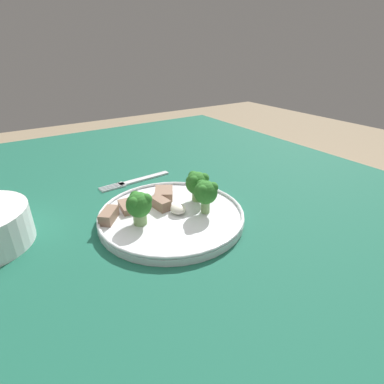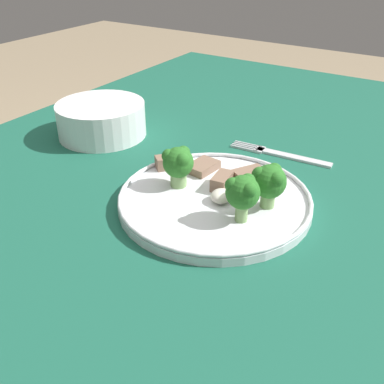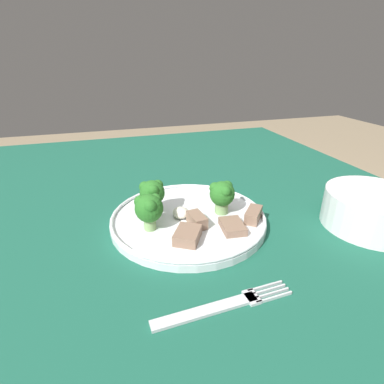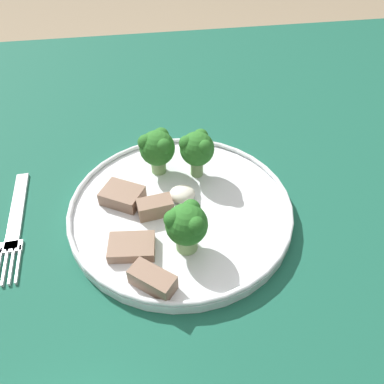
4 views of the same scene
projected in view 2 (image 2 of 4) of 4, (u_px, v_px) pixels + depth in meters
The scene contains 12 objects.
table at pixel (249, 245), 0.68m from camera, with size 1.36×1.08×0.72m.
dinner_plate at pixel (215, 200), 0.62m from camera, with size 0.27×0.27×0.02m.
fork at pixel (282, 155), 0.76m from camera, with size 0.03×0.18×0.00m.
cream_bowl at pixel (102, 120), 0.82m from camera, with size 0.16×0.16×0.06m.
broccoli_floret_near_rim_left at pixel (243, 192), 0.55m from camera, with size 0.04×0.04×0.06m.
broccoli_floret_center_left at pixel (178, 163), 0.63m from camera, with size 0.05×0.04×0.06m.
broccoli_floret_back_left at pixel (269, 181), 0.58m from camera, with size 0.05×0.05×0.06m.
meat_slice_front_slice at pixel (222, 181), 0.64m from camera, with size 0.04×0.03×0.02m.
meat_slice_middle_slice at pixel (203, 167), 0.69m from camera, with size 0.05×0.04×0.01m.
meat_slice_rear_slice at pixel (251, 176), 0.65m from camera, with size 0.06×0.05×0.02m.
meat_slice_edge_slice at pixel (171, 162), 0.69m from camera, with size 0.05×0.05×0.02m.
sauce_dollop at pixel (221, 196), 0.61m from camera, with size 0.03×0.03×0.02m.
Camera 2 is at (-0.50, -0.22, 1.05)m, focal length 42.00 mm.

